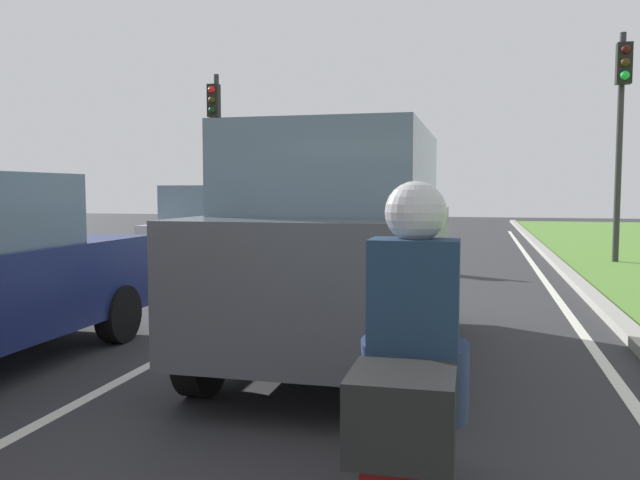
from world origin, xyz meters
TOP-DOWN VIEW (x-y plane):
  - ground_plane at (0.00, 14.00)m, footprint 60.00×60.00m
  - lane_line_center at (-0.70, 14.00)m, footprint 0.12×32.00m
  - lane_line_right_edge at (3.60, 14.00)m, footprint 0.12×32.00m
  - curb_right at (4.10, 14.00)m, footprint 0.24×48.00m
  - car_suv_ahead at (1.04, 8.73)m, footprint 1.98×4.51m
  - car_hatchback_far at (-2.39, 13.88)m, footprint 1.79×3.73m
  - motorcycle at (2.11, 5.27)m, footprint 0.41×1.90m
  - rider_person at (2.10, 5.31)m, footprint 0.50×0.40m
  - traffic_light_near_right at (5.44, 18.18)m, footprint 0.32×0.50m
  - traffic_light_overhead_left at (-4.82, 19.31)m, footprint 0.32×0.50m

SIDE VIEW (x-z plane):
  - ground_plane at x=0.00m, z-range 0.00..0.00m
  - lane_line_center at x=-0.70m, z-range 0.00..0.01m
  - lane_line_right_edge at x=3.60m, z-range 0.00..0.01m
  - curb_right at x=4.10m, z-range 0.00..0.12m
  - motorcycle at x=2.11m, z-range 0.07..1.08m
  - car_hatchback_far at x=-2.39m, z-range -0.01..1.77m
  - car_suv_ahead at x=1.04m, z-range 0.03..2.31m
  - rider_person at x=2.10m, z-range 0.61..1.77m
  - traffic_light_overhead_left at x=-4.82m, z-range 0.84..5.76m
  - traffic_light_near_right at x=5.44m, z-range 0.90..6.11m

